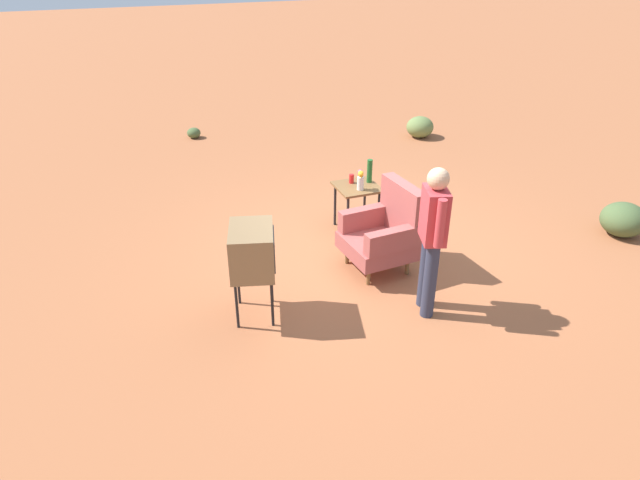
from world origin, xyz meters
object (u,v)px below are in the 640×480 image
at_px(bottle_wine_green, 370,171).
at_px(soda_can_red, 351,179).
at_px(armchair, 386,231).
at_px(side_table, 357,193).
at_px(person_standing, 432,233).
at_px(tv_on_stand, 252,251).
at_px(flower_vase, 360,179).

relative_size(bottle_wine_green, soda_can_red, 2.62).
xyz_separation_m(armchair, soda_can_red, (-1.17, 0.05, 0.21)).
bearing_deg(side_table, soda_can_red, -166.26).
distance_m(armchair, bottle_wine_green, 1.18).
relative_size(side_table, person_standing, 0.39).
bearing_deg(armchair, tv_on_stand, -76.74).
height_order(side_table, bottle_wine_green, bottle_wine_green).
distance_m(armchair, tv_on_stand, 1.79).
distance_m(tv_on_stand, bottle_wine_green, 2.51).
xyz_separation_m(tv_on_stand, soda_can_red, (-1.57, 1.77, -0.08)).
height_order(side_table, person_standing, person_standing).
height_order(armchair, side_table, armchair).
xyz_separation_m(armchair, flower_vase, (-0.92, 0.07, 0.29)).
bearing_deg(flower_vase, person_standing, -1.55).
relative_size(side_table, tv_on_stand, 0.63).
distance_m(armchair, person_standing, 1.06).
bearing_deg(bottle_wine_green, flower_vase, -48.85).
xyz_separation_m(tv_on_stand, flower_vase, (-1.32, 1.79, 0.01)).
xyz_separation_m(side_table, flower_vase, (0.12, -0.01, 0.24)).
bearing_deg(bottle_wine_green, tv_on_stand, -53.04).
bearing_deg(side_table, bottle_wine_green, 107.88).
height_order(bottle_wine_green, soda_can_red, bottle_wine_green).
bearing_deg(person_standing, bottle_wine_green, 172.59).
relative_size(armchair, bottle_wine_green, 3.31).
distance_m(bottle_wine_green, soda_can_red, 0.26).
distance_m(soda_can_red, flower_vase, 0.27).
height_order(tv_on_stand, person_standing, person_standing).
relative_size(side_table, flower_vase, 2.43).
bearing_deg(flower_vase, armchair, -4.49).
bearing_deg(side_table, tv_on_stand, -51.29).
xyz_separation_m(person_standing, flower_vase, (-1.88, 0.05, -0.15)).
relative_size(armchair, person_standing, 0.65).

